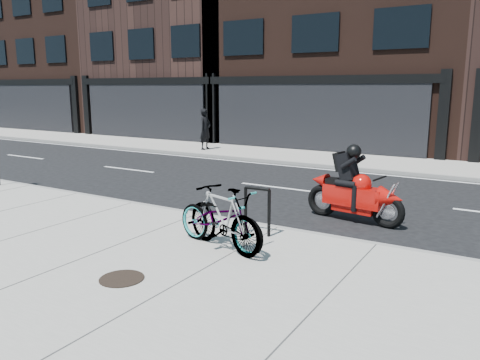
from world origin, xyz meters
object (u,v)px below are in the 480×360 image
Objects in this scene: bike_rack at (257,207)px; pedestrian at (205,129)px; bicycle_front at (220,218)px; motorcycle at (358,191)px; manhole_cover at (122,279)px; bicycle_rear at (223,218)px.

bike_rack is 12.73m from pedestrian.
bicycle_front is at bearing -102.62° from bike_rack.
motorcycle is at bearing -128.07° from pedestrian.
motorcycle is 5.55m from manhole_cover.
bicycle_front is 0.13m from bicycle_rear.
bicycle_rear is at bearing -104.10° from motorcycle.
motorcycle is at bearing -13.81° from bicycle_front.
bike_rack is 0.98m from bicycle_front.
bicycle_front is 1.07× the size of pedestrian.
manhole_cover is at bearing 177.53° from bicycle_front.
pedestrian reaches higher than bike_rack.
bicycle_front is 2.07m from manhole_cover.
motorcycle is (1.38, 3.29, 0.00)m from bicycle_rear.
bike_rack is at bearing -168.17° from bicycle_rear.
bike_rack is at bearing -110.59° from motorcycle.
bicycle_front is 3.54m from motorcycle.
motorcycle is 12.04m from pedestrian.
bicycle_rear reaches higher than bicycle_front.
pedestrian is at bearing 120.36° from manhole_cover.
motorcycle is at bearing 69.39° from manhole_cover.
pedestrian reaches higher than motorcycle.
motorcycle reaches higher than manhole_cover.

